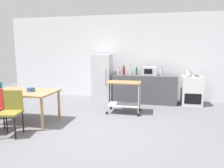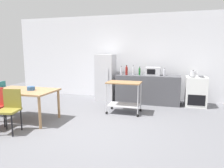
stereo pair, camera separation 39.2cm
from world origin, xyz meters
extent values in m
plane|color=slate|center=(0.00, 0.00, 0.00)|extent=(12.00, 12.00, 0.00)
cube|color=white|center=(0.00, 3.20, 1.45)|extent=(8.40, 0.12, 2.90)
cube|color=#4C4C51|center=(0.90, 2.60, 0.45)|extent=(2.00, 0.64, 0.90)
cube|color=#A37A51|center=(-1.75, 0.05, 0.73)|extent=(1.50, 0.90, 0.04)
cylinder|color=#A37A51|center=(-1.06, -0.34, 0.35)|extent=(0.06, 0.06, 0.71)
cylinder|color=#A37A51|center=(-2.44, 0.44, 0.35)|extent=(0.06, 0.06, 0.71)
cylinder|color=#A37A51|center=(-1.06, 0.44, 0.35)|extent=(0.06, 0.06, 0.71)
cylinder|color=black|center=(-2.61, 0.37, 0.23)|extent=(0.03, 0.03, 0.45)
cylinder|color=black|center=(-1.87, -0.48, 0.23)|extent=(0.03, 0.03, 0.45)
cube|color=olive|center=(-1.52, -0.72, 0.47)|extent=(0.47, 0.47, 0.04)
cube|color=olive|center=(-1.55, -0.55, 0.69)|extent=(0.38, 0.10, 0.40)
cylinder|color=black|center=(-1.32, -0.86, 0.23)|extent=(0.03, 0.03, 0.45)
cylinder|color=black|center=(-1.72, -0.59, 0.23)|extent=(0.03, 0.03, 0.45)
cylinder|color=black|center=(-1.38, -0.53, 0.23)|extent=(0.03, 0.03, 0.45)
cube|color=white|center=(2.35, 2.62, 0.45)|extent=(0.60, 0.60, 0.90)
cube|color=black|center=(2.35, 2.32, 0.25)|extent=(0.48, 0.01, 0.32)
cylinder|color=#47474C|center=(2.22, 2.50, 0.91)|extent=(0.16, 0.16, 0.02)
cylinder|color=#47474C|center=(2.48, 2.50, 0.91)|extent=(0.16, 0.16, 0.02)
cylinder|color=#47474C|center=(2.22, 2.74, 0.91)|extent=(0.16, 0.16, 0.02)
cylinder|color=#47474C|center=(2.48, 2.74, 0.91)|extent=(0.16, 0.16, 0.02)
cube|color=silver|center=(-0.55, 2.70, 0.78)|extent=(0.60, 0.60, 1.55)
cylinder|color=silver|center=(-0.37, 2.39, 0.85)|extent=(0.02, 0.02, 0.50)
cube|color=olive|center=(0.42, 1.32, 0.83)|extent=(0.90, 0.56, 0.03)
cube|color=silver|center=(0.42, 1.32, 0.22)|extent=(0.83, 0.52, 0.02)
cylinder|color=silver|center=(0.00, 1.07, 0.45)|extent=(0.02, 0.02, 0.76)
sphere|color=black|center=(0.00, 1.07, 0.04)|extent=(0.07, 0.07, 0.07)
cylinder|color=silver|center=(0.84, 1.07, 0.45)|extent=(0.02, 0.02, 0.76)
sphere|color=black|center=(0.84, 1.07, 0.04)|extent=(0.07, 0.07, 0.07)
cylinder|color=silver|center=(0.00, 1.57, 0.45)|extent=(0.02, 0.02, 0.76)
sphere|color=black|center=(0.00, 1.57, 0.04)|extent=(0.07, 0.07, 0.07)
cylinder|color=silver|center=(0.84, 1.57, 0.45)|extent=(0.02, 0.02, 0.76)
sphere|color=black|center=(0.84, 1.57, 0.04)|extent=(0.07, 0.07, 0.07)
cylinder|color=silver|center=(0.03, 2.57, 1.00)|extent=(0.07, 0.07, 0.21)
cylinder|color=silver|center=(0.03, 2.57, 1.14)|extent=(0.03, 0.03, 0.06)
cylinder|color=black|center=(0.03, 2.57, 1.17)|extent=(0.03, 0.03, 0.01)
cylinder|color=maroon|center=(0.22, 2.52, 1.03)|extent=(0.08, 0.08, 0.25)
cylinder|color=maroon|center=(0.22, 2.52, 1.18)|extent=(0.04, 0.04, 0.05)
cylinder|color=black|center=(0.22, 2.52, 1.21)|extent=(0.04, 0.04, 0.01)
cylinder|color=silver|center=(0.41, 2.68, 1.02)|extent=(0.06, 0.06, 0.23)
cylinder|color=silver|center=(0.41, 2.68, 1.16)|extent=(0.03, 0.03, 0.06)
cylinder|color=black|center=(0.41, 2.68, 1.19)|extent=(0.03, 0.03, 0.01)
cylinder|color=#1E6628|center=(0.63, 2.60, 1.01)|extent=(0.06, 0.06, 0.22)
cylinder|color=#1E6628|center=(0.63, 2.60, 1.14)|extent=(0.03, 0.03, 0.04)
cylinder|color=black|center=(0.63, 2.60, 1.16)|extent=(0.03, 0.03, 0.01)
cube|color=silver|center=(1.04, 2.66, 1.03)|extent=(0.46, 0.34, 0.26)
cube|color=black|center=(1.00, 2.49, 1.03)|extent=(0.25, 0.01, 0.16)
cylinder|color=silver|center=(1.39, 2.67, 0.99)|extent=(0.08, 0.08, 0.19)
cylinder|color=silver|center=(1.39, 2.67, 1.11)|extent=(0.04, 0.04, 0.04)
cylinder|color=black|center=(1.39, 2.67, 1.13)|extent=(0.04, 0.04, 0.01)
cylinder|color=#33598C|center=(-1.56, 0.07, 0.79)|extent=(0.18, 0.18, 0.09)
cylinder|color=silver|center=(2.23, 2.52, 1.00)|extent=(0.17, 0.17, 0.16)
sphere|color=black|center=(2.23, 2.52, 1.09)|extent=(0.03, 0.03, 0.03)
cylinder|color=silver|center=(2.34, 2.52, 1.02)|extent=(0.08, 0.02, 0.07)
camera|label=1|loc=(1.27, -4.15, 1.68)|focal=33.47mm
camera|label=2|loc=(1.65, -4.05, 1.68)|focal=33.47mm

